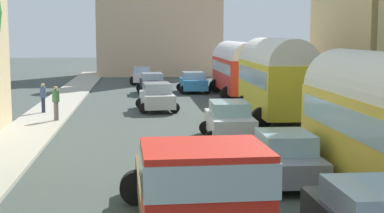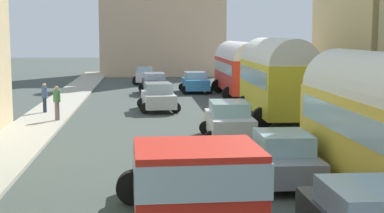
{
  "view_description": "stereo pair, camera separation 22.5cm",
  "coord_description": "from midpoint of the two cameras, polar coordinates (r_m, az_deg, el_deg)",
  "views": [
    {
      "loc": [
        -2.35,
        -2.94,
        4.45
      ],
      "look_at": [
        0.0,
        21.6,
        1.27
      ],
      "focal_mm": 53.24,
      "sensor_mm": 36.0,
      "label": 1
    },
    {
      "loc": [
        -2.13,
        -2.96,
        4.45
      ],
      "look_at": [
        0.0,
        21.6,
        1.27
      ],
      "focal_mm": 53.24,
      "sensor_mm": 36.0,
      "label": 2
    }
  ],
  "objects": [
    {
      "name": "car_2",
      "position": [
        50.48,
        -4.66,
        3.13
      ],
      "size": [
        2.18,
        3.64,
        1.51
      ],
      "color": "silver",
      "rests_on": "ground"
    },
    {
      "name": "car_1",
      "position": [
        42.36,
        -3.65,
        2.35
      ],
      "size": [
        2.39,
        4.08,
        1.54
      ],
      "color": "#25212A",
      "rests_on": "ground"
    },
    {
      "name": "car_4",
      "position": [
        17.29,
        9.47,
        -5.08
      ],
      "size": [
        2.32,
        3.8,
        1.52
      ],
      "color": "gray",
      "rests_on": "ground"
    },
    {
      "name": "distant_church",
      "position": [
        61.27,
        -2.9,
        9.62
      ],
      "size": [
        12.96,
        6.56,
        19.56
      ],
      "color": "tan",
      "rests_on": "ground"
    },
    {
      "name": "pedestrian_4",
      "position": [
        32.17,
        -14.37,
        0.97
      ],
      "size": [
        0.4,
        0.4,
        1.75
      ],
      "color": "#262E42",
      "rests_on": "ground"
    },
    {
      "name": "sidewalk_left",
      "position": [
        30.68,
        -14.3,
        -1.1
      ],
      "size": [
        2.5,
        70.0,
        0.14
      ],
      "primitive_type": "cube",
      "color": "#A4A090",
      "rests_on": "ground"
    },
    {
      "name": "parked_bus_2",
      "position": [
        40.25,
        4.93,
        4.01
      ],
      "size": [
        3.27,
        9.11,
        3.88
      ],
      "color": "red",
      "rests_on": "ground"
    },
    {
      "name": "sidewalk_right",
      "position": [
        31.72,
        12.51,
        -0.77
      ],
      "size": [
        2.5,
        70.0,
        0.14
      ],
      "primitive_type": "cube",
      "color": "#9F9293",
      "rests_on": "ground"
    },
    {
      "name": "building_right_2",
      "position": [
        33.22,
        18.38,
        9.44
      ],
      "size": [
        4.55,
        9.44,
        11.76
      ],
      "color": "tan",
      "rests_on": "ground"
    },
    {
      "name": "car_0",
      "position": [
        32.98,
        -3.21,
        0.98
      ],
      "size": [
        2.49,
        3.98,
        1.61
      ],
      "color": "silver",
      "rests_on": "ground"
    },
    {
      "name": "car_6",
      "position": [
        43.1,
        0.49,
        2.46
      ],
      "size": [
        2.43,
        3.86,
        1.56
      ],
      "color": "#3588CB",
      "rests_on": "ground"
    },
    {
      "name": "cargo_truck_0",
      "position": [
        11.96,
        0.32,
        -8.2
      ],
      "size": [
        3.29,
        7.14,
        2.41
      ],
      "color": "red",
      "rests_on": "ground"
    },
    {
      "name": "parked_bus_1",
      "position": [
        29.44,
        8.65,
        3.12
      ],
      "size": [
        3.41,
        8.03,
        4.21
      ],
      "color": "gold",
      "rests_on": "ground"
    },
    {
      "name": "ground_plane",
      "position": [
        30.36,
        -0.67,
        -1.09
      ],
      "size": [
        154.0,
        154.0,
        0.0
      ],
      "primitive_type": "plane",
      "color": "#3E4642"
    },
    {
      "name": "car_5",
      "position": [
        23.92,
        4.0,
        -1.42
      ],
      "size": [
        2.39,
        4.13,
        1.62
      ],
      "color": "silver",
      "rests_on": "ground"
    },
    {
      "name": "pedestrian_2",
      "position": [
        29.12,
        -13.17,
        0.46
      ],
      "size": [
        0.5,
        0.5,
        1.86
      ],
      "color": "slate",
      "rests_on": "ground"
    }
  ]
}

